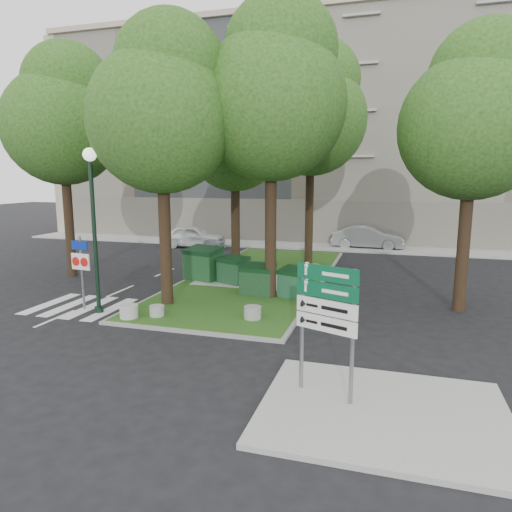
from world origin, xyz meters
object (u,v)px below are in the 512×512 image
at_px(tree_median_mid, 237,132).
at_px(bollard_left, 129,311).
at_px(dumpster_d, 296,283).
at_px(car_white, 193,236).
at_px(bollard_right, 253,312).
at_px(directional_sign, 327,310).
at_px(street_lamp, 93,211).
at_px(tree_street_right, 477,113).
at_px(bollard_mid, 157,311).
at_px(dumpster_c, 258,280).
at_px(dumpster_b, 233,270).
at_px(tree_median_near_left, 164,105).
at_px(tree_median_near_right, 274,90).
at_px(dumpster_a, 203,263).
at_px(car_silver, 368,237).
at_px(tree_median_far, 313,109).
at_px(traffic_sign_pole, 81,263).
at_px(tree_street_left, 64,115).
at_px(litter_bin, 315,272).

distance_m(tree_median_mid, bollard_left, 10.88).
bearing_deg(dumpster_d, car_white, 148.69).
xyz_separation_m(bollard_right, directional_sign, (3.11, -4.78, 1.71)).
bearing_deg(bollard_left, street_lamp, 160.18).
xyz_separation_m(directional_sign, car_white, (-11.87, 19.43, -1.28)).
height_order(bollard_right, street_lamp, street_lamp).
relative_size(tree_street_right, bollard_mid, 19.97).
bearing_deg(dumpster_c, dumpster_d, 0.87).
bearing_deg(dumpster_b, directional_sign, -37.55).
xyz_separation_m(dumpster_d, bollard_right, (-0.85, -3.12, -0.37)).
height_order(tree_median_near_left, tree_median_near_right, tree_median_near_right).
relative_size(tree_median_near_left, street_lamp, 1.81).
bearing_deg(dumpster_a, car_silver, 77.51).
bearing_deg(tree_median_far, bollard_right, -90.77).
xyz_separation_m(tree_median_near_left, street_lamp, (-2.09, -1.48, -3.66)).
bearing_deg(tree_median_far, tree_median_near_right, -91.53).
bearing_deg(dumpster_c, traffic_sign_pole, -147.30).
relative_size(tree_street_left, bollard_mid, 21.82).
xyz_separation_m(tree_median_mid, directional_sign, (6.17, -12.24, -4.94)).
height_order(tree_median_near_left, dumpster_a, tree_median_near_left).
bearing_deg(bollard_right, car_white, 120.89).
bearing_deg(tree_median_far, dumpster_c, -96.87).
bearing_deg(tree_median_near_left, dumpster_d, 26.10).
bearing_deg(street_lamp, dumpster_c, 36.72).
height_order(dumpster_b, directional_sign, directional_sign).
relative_size(dumpster_d, car_white, 0.34).
relative_size(tree_street_right, street_lamp, 1.73).
bearing_deg(tree_street_right, bollard_left, -157.48).
distance_m(tree_median_near_right, dumpster_a, 8.39).
bearing_deg(dumpster_b, tree_median_near_left, -85.28).
bearing_deg(litter_bin, street_lamp, -133.70).
distance_m(bollard_mid, street_lamp, 4.13).
height_order(tree_street_left, car_white, tree_street_left).
relative_size(tree_street_left, dumpster_b, 7.02).
height_order(litter_bin, street_lamp, street_lamp).
xyz_separation_m(tree_street_left, tree_street_right, (17.50, -1.00, -0.67)).
bearing_deg(bollard_right, tree_street_right, 26.49).
bearing_deg(tree_street_left, bollard_mid, -34.94).
height_order(tree_median_near_left, car_white, tree_median_near_left).
bearing_deg(car_white, traffic_sign_pole, -178.60).
bearing_deg(street_lamp, bollard_left, -19.82).
xyz_separation_m(litter_bin, car_white, (-9.81, 8.16, 0.28)).
xyz_separation_m(dumpster_b, street_lamp, (-3.31, -5.25, 2.95)).
xyz_separation_m(tree_median_far, tree_street_left, (-10.70, -6.00, -0.67)).
height_order(dumpster_b, litter_bin, dumpster_b).
bearing_deg(car_white, dumpster_d, -147.62).
distance_m(tree_street_left, car_silver, 19.84).
xyz_separation_m(tree_median_near_right, dumpster_c, (-0.68, 0.18, -7.26)).
height_order(bollard_left, directional_sign, directional_sign).
distance_m(tree_median_mid, tree_median_far, 4.59).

